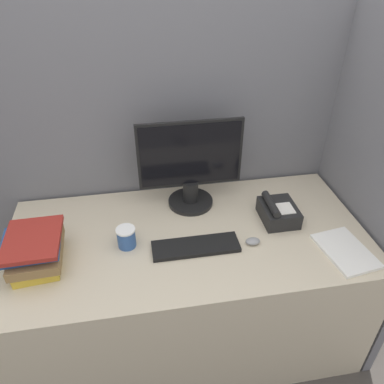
{
  "coord_description": "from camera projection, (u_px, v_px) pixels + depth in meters",
  "views": [
    {
      "loc": [
        -0.21,
        -0.91,
        1.9
      ],
      "look_at": [
        0.03,
        0.45,
        0.94
      ],
      "focal_mm": 35.0,
      "sensor_mm": 36.0,
      "label": 1
    }
  ],
  "objects": [
    {
      "name": "cubicle_panel_rear",
      "position": [
        175.0,
        165.0,
        2.05
      ],
      "size": [
        2.09,
        0.04,
        1.7
      ],
      "color": "slate",
      "rests_on": "ground_plane"
    },
    {
      "name": "cubicle_panel_right",
      "position": [
        363.0,
        192.0,
        1.84
      ],
      "size": [
        0.04,
        0.88,
        1.7
      ],
      "color": "slate",
      "rests_on": "ground_plane"
    },
    {
      "name": "desk",
      "position": [
        188.0,
        287.0,
        1.97
      ],
      "size": [
        1.69,
        0.82,
        0.72
      ],
      "color": "beige",
      "rests_on": "ground_plane"
    },
    {
      "name": "monitor",
      "position": [
        190.0,
        168.0,
        1.85
      ],
      "size": [
        0.52,
        0.23,
        0.46
      ],
      "color": "black",
      "rests_on": "desk"
    },
    {
      "name": "keyboard",
      "position": [
        196.0,
        246.0,
        1.68
      ],
      "size": [
        0.39,
        0.12,
        0.02
      ],
      "color": "black",
      "rests_on": "desk"
    },
    {
      "name": "mouse",
      "position": [
        253.0,
        241.0,
        1.71
      ],
      "size": [
        0.07,
        0.05,
        0.03
      ],
      "color": "gray",
      "rests_on": "desk"
    },
    {
      "name": "coffee_cup",
      "position": [
        126.0,
        237.0,
        1.67
      ],
      "size": [
        0.09,
        0.09,
        0.1
      ],
      "color": "#335999",
      "rests_on": "desk"
    },
    {
      "name": "book_stack",
      "position": [
        35.0,
        250.0,
        1.57
      ],
      "size": [
        0.25,
        0.29,
        0.14
      ],
      "color": "gold",
      "rests_on": "desk"
    },
    {
      "name": "desk_telephone",
      "position": [
        278.0,
        212.0,
        1.83
      ],
      "size": [
        0.17,
        0.2,
        0.12
      ],
      "color": "black",
      "rests_on": "desk"
    },
    {
      "name": "paper_pile",
      "position": [
        345.0,
        251.0,
        1.66
      ],
      "size": [
        0.23,
        0.3,
        0.01
      ],
      "color": "white",
      "rests_on": "desk"
    }
  ]
}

